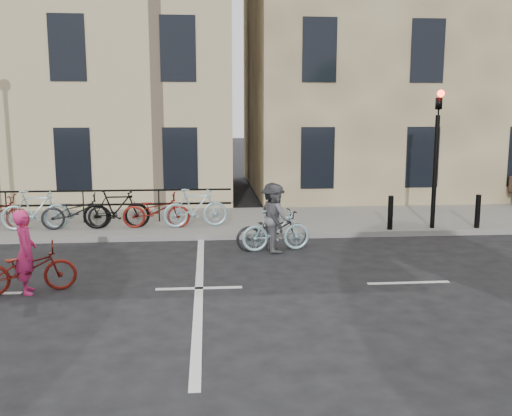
{
  "coord_description": "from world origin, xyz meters",
  "views": [
    {
      "loc": [
        0.19,
        -10.23,
        3.25
      ],
      "look_at": [
        1.26,
        2.36,
        1.1
      ],
      "focal_mm": 40.0,
      "sensor_mm": 36.0,
      "label": 1
    }
  ],
  "objects": [
    {
      "name": "cyclist_dark",
      "position": [
        1.7,
        2.88,
        0.63
      ],
      "size": [
        1.89,
        1.14,
        1.6
      ],
      "rotation": [
        0.0,
        0.0,
        1.79
      ],
      "color": "black",
      "rests_on": "ground"
    },
    {
      "name": "cyclist_pink",
      "position": [
        -3.08,
        0.01,
        0.53
      ],
      "size": [
        1.81,
        1.02,
        1.53
      ],
      "rotation": [
        0.0,
        0.0,
        1.83
      ],
      "color": "maroon",
      "rests_on": "ground"
    },
    {
      "name": "building_east",
      "position": [
        9.0,
        13.0,
        6.15
      ],
      "size": [
        14.0,
        10.0,
        12.0
      ],
      "primitive_type": "cube",
      "color": "#887252",
      "rests_on": "sidewalk"
    },
    {
      "name": "traffic_light",
      "position": [
        6.2,
        4.34,
        2.45
      ],
      "size": [
        0.18,
        0.3,
        3.9
      ],
      "color": "black",
      "rests_on": "sidewalk"
    },
    {
      "name": "cyclist_grey",
      "position": [
        1.77,
        2.77,
        0.64
      ],
      "size": [
        1.67,
        0.83,
        1.57
      ],
      "rotation": [
        0.0,
        0.0,
        1.69
      ],
      "color": "#98BEC7",
      "rests_on": "ground"
    },
    {
      "name": "bollard_east",
      "position": [
        5.0,
        4.25,
        0.6
      ],
      "size": [
        0.14,
        0.14,
        0.9
      ],
      "primitive_type": "cylinder",
      "color": "black",
      "rests_on": "sidewalk"
    },
    {
      "name": "ground",
      "position": [
        0.0,
        0.0,
        0.0
      ],
      "size": [
        120.0,
        120.0,
        0.0
      ],
      "primitive_type": "plane",
      "color": "black",
      "rests_on": "ground"
    },
    {
      "name": "bollard_west",
      "position": [
        7.4,
        4.25,
        0.6
      ],
      "size": [
        0.14,
        0.14,
        0.9
      ],
      "primitive_type": "cylinder",
      "color": "black",
      "rests_on": "sidewalk"
    },
    {
      "name": "parked_bikes",
      "position": [
        -3.87,
        5.04,
        0.65
      ],
      "size": [
        9.35,
        1.23,
        1.05
      ],
      "color": "black",
      "rests_on": "sidewalk"
    },
    {
      "name": "sidewalk",
      "position": [
        -4.0,
        6.0,
        0.07
      ],
      "size": [
        46.0,
        4.0,
        0.15
      ],
      "primitive_type": "cube",
      "color": "slate",
      "rests_on": "ground"
    }
  ]
}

